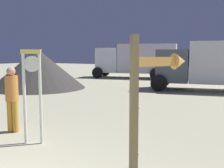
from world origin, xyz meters
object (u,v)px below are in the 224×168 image
Objects in this scene: person_near_clock at (12,96)px; box_truck_far at (137,59)px; box_truck_near at (219,64)px; standing_clock at (32,87)px; dome_tent at (38,69)px; arrow_sign at (152,91)px.

person_near_clock is 0.25× the size of box_truck_far.
person_near_clock is 0.25× the size of box_truck_near.
person_near_clock is at bearing 160.44° from standing_clock.
standing_clock is at bearing -102.05° from box_truck_near.
standing_clock is 1.26× the size of person_near_clock.
dome_tent is at bearing -157.76° from box_truck_near.
person_near_clock is at bearing -108.16° from box_truck_near.
arrow_sign reaches higher than person_near_clock.
box_truck_near reaches higher than person_near_clock.
person_near_clock is (-1.18, 0.42, -0.36)m from standing_clock.
standing_clock is 17.20m from box_truck_far.
standing_clock is 1.30m from person_near_clock.
box_truck_far reaches higher than dome_tent.
dome_tent is at bearing -105.61° from box_truck_far.
arrow_sign is 0.42× the size of dome_tent.
arrow_sign is at bearing -38.38° from dome_tent.
standing_clock reaches higher than person_near_clock.
standing_clock is 3.27m from arrow_sign.
arrow_sign is 12.20m from box_truck_near.
box_truck_far is at bearing 74.39° from dome_tent.
box_truck_near is 0.98× the size of box_truck_far.
dome_tent reaches higher than standing_clock.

